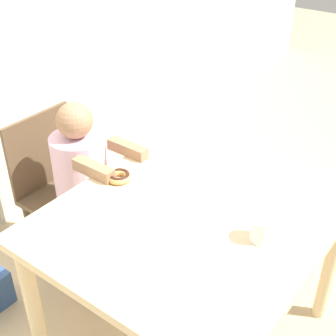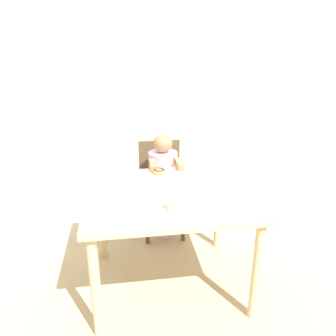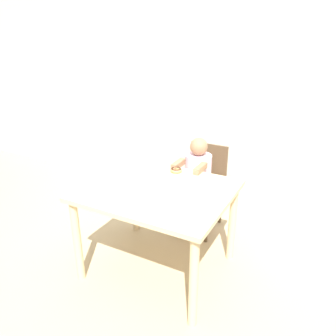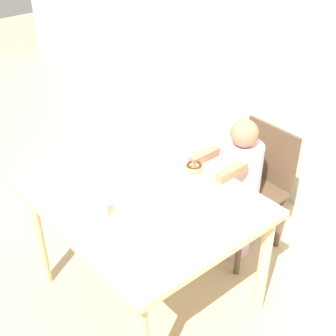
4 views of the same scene
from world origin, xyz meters
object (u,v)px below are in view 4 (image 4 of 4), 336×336
object	(u,v)px
chair	(251,189)
handbag	(202,190)
cup	(99,211)
donut	(194,167)
child_figure	(238,191)

from	to	relation	value
chair	handbag	xyz separation A→B (m)	(-0.51, 0.08, -0.33)
handbag	cup	distance (m)	1.39
chair	donut	bearing A→B (deg)	-99.36
chair	cup	bearing A→B (deg)	-92.94
donut	handbag	size ratio (longest dim) A/B	0.33
child_figure	donut	xyz separation A→B (m)	(-0.07, -0.31, 0.27)
handbag	cup	size ratio (longest dim) A/B	3.44
handbag	donut	bearing A→B (deg)	-49.27
donut	cup	world-z (taller)	cup
child_figure	handbag	bearing A→B (deg)	158.43
handbag	child_figure	bearing A→B (deg)	-21.57
donut	cup	bearing A→B (deg)	-88.44
handbag	chair	bearing A→B (deg)	-8.60
chair	child_figure	bearing A→B (deg)	-90.00
donut	cup	xyz separation A→B (m)	(0.02, -0.62, 0.03)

